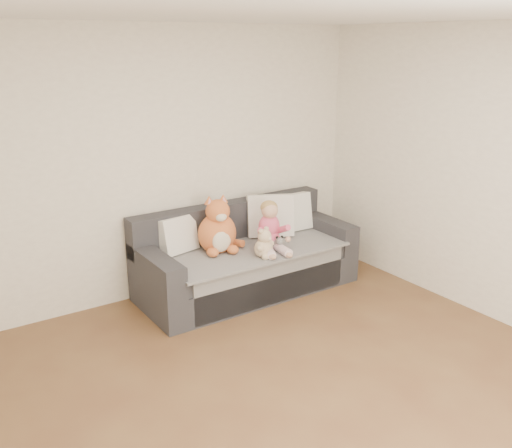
# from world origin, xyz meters

# --- Properties ---
(room_shell) EXTENTS (5.00, 5.00, 5.00)m
(room_shell) POSITION_xyz_m (0.00, 0.42, 1.30)
(room_shell) COLOR brown
(room_shell) RESTS_ON ground
(sofa) EXTENTS (2.20, 0.94, 0.85)m
(sofa) POSITION_xyz_m (0.72, 2.06, 0.31)
(sofa) COLOR #2A2A2F
(sofa) RESTS_ON ground
(cushion_left) EXTENTS (0.42, 0.26, 0.37)m
(cushion_left) POSITION_xyz_m (0.08, 2.27, 0.65)
(cushion_left) COLOR silver
(cushion_left) RESTS_ON sofa
(cushion_right_back) EXTENTS (0.53, 0.41, 0.45)m
(cushion_right_back) POSITION_xyz_m (1.10, 2.17, 0.69)
(cushion_right_back) COLOR silver
(cushion_right_back) RESTS_ON sofa
(cushion_right_front) EXTENTS (0.44, 0.21, 0.41)m
(cushion_right_front) POSITION_xyz_m (1.40, 2.19, 0.67)
(cushion_right_front) COLOR silver
(cushion_right_front) RESTS_ON sofa
(toddler) EXTENTS (0.34, 0.50, 0.49)m
(toddler) POSITION_xyz_m (0.88, 1.85, 0.68)
(toddler) COLOR #E45086
(toddler) RESTS_ON sofa
(plush_cat) EXTENTS (0.46, 0.40, 0.59)m
(plush_cat) POSITION_xyz_m (0.41, 2.08, 0.69)
(plush_cat) COLOR #C9552C
(plush_cat) RESTS_ON sofa
(teddy_bear) EXTENTS (0.23, 0.19, 0.30)m
(teddy_bear) POSITION_xyz_m (0.70, 1.69, 0.59)
(teddy_bear) COLOR tan
(teddy_bear) RESTS_ON sofa
(plush_cow) EXTENTS (0.13, 0.19, 0.16)m
(plush_cow) POSITION_xyz_m (0.92, 1.79, 0.54)
(plush_cow) COLOR white
(plush_cow) RESTS_ON sofa
(sippy_cup) EXTENTS (0.11, 0.08, 0.12)m
(sippy_cup) POSITION_xyz_m (0.74, 1.84, 0.53)
(sippy_cup) COLOR #4C399C
(sippy_cup) RESTS_ON sofa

